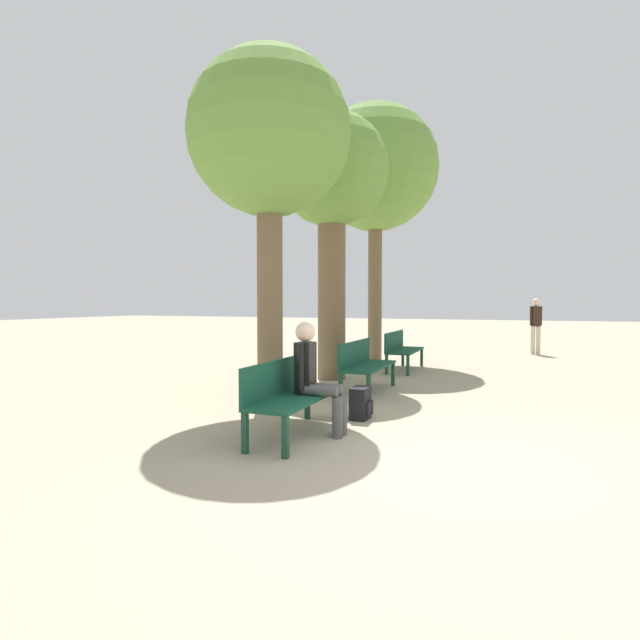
{
  "coord_description": "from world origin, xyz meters",
  "views": [
    {
      "loc": [
        0.54,
        -4.88,
        1.55
      ],
      "look_at": [
        -3.99,
        6.59,
        1.1
      ],
      "focal_mm": 28.0,
      "sensor_mm": 36.0,
      "label": 1
    }
  ],
  "objects_px": {
    "tree_row_2": "(375,170)",
    "tree_row_1": "(332,180)",
    "tree_row_0": "(269,139)",
    "bench_row_1": "(363,362)",
    "bench_row_2": "(401,347)",
    "person_seated": "(315,374)",
    "pedestrian_near": "(536,322)",
    "bench_row_0": "(290,391)",
    "backpack": "(361,403)"
  },
  "relations": [
    {
      "from": "bench_row_1",
      "to": "tree_row_2",
      "type": "distance_m",
      "value": 6.42
    },
    {
      "from": "tree_row_0",
      "to": "tree_row_2",
      "type": "relative_size",
      "value": 0.79
    },
    {
      "from": "tree_row_1",
      "to": "pedestrian_near",
      "type": "distance_m",
      "value": 8.25
    },
    {
      "from": "bench_row_1",
      "to": "bench_row_2",
      "type": "height_order",
      "value": "same"
    },
    {
      "from": "tree_row_0",
      "to": "tree_row_1",
      "type": "bearing_deg",
      "value": 90.0
    },
    {
      "from": "tree_row_2",
      "to": "person_seated",
      "type": "distance_m",
      "value": 8.57
    },
    {
      "from": "bench_row_0",
      "to": "pedestrian_near",
      "type": "distance_m",
      "value": 11.14
    },
    {
      "from": "bench_row_1",
      "to": "tree_row_1",
      "type": "xyz_separation_m",
      "value": [
        -1.03,
        1.22,
        3.47
      ]
    },
    {
      "from": "bench_row_0",
      "to": "bench_row_1",
      "type": "height_order",
      "value": "same"
    },
    {
      "from": "bench_row_1",
      "to": "person_seated",
      "type": "relative_size",
      "value": 1.31
    },
    {
      "from": "tree_row_1",
      "to": "person_seated",
      "type": "height_order",
      "value": "tree_row_1"
    },
    {
      "from": "backpack",
      "to": "bench_row_1",
      "type": "bearing_deg",
      "value": 105.65
    },
    {
      "from": "bench_row_2",
      "to": "person_seated",
      "type": "relative_size",
      "value": 1.31
    },
    {
      "from": "tree_row_1",
      "to": "backpack",
      "type": "distance_m",
      "value": 5.15
    },
    {
      "from": "bench_row_1",
      "to": "tree_row_2",
      "type": "xyz_separation_m",
      "value": [
        -1.03,
        4.5,
        4.47
      ]
    },
    {
      "from": "tree_row_0",
      "to": "tree_row_1",
      "type": "height_order",
      "value": "tree_row_1"
    },
    {
      "from": "tree_row_2",
      "to": "tree_row_1",
      "type": "bearing_deg",
      "value": -90.0
    },
    {
      "from": "bench_row_1",
      "to": "tree_row_0",
      "type": "height_order",
      "value": "tree_row_0"
    },
    {
      "from": "backpack",
      "to": "tree_row_2",
      "type": "bearing_deg",
      "value": 103.74
    },
    {
      "from": "bench_row_0",
      "to": "tree_row_2",
      "type": "bearing_deg",
      "value": 97.86
    },
    {
      "from": "bench_row_2",
      "to": "tree_row_0",
      "type": "relative_size",
      "value": 0.33
    },
    {
      "from": "tree_row_2",
      "to": "pedestrian_near",
      "type": "bearing_deg",
      "value": 39.28
    },
    {
      "from": "bench_row_1",
      "to": "backpack",
      "type": "bearing_deg",
      "value": -74.35
    },
    {
      "from": "bench_row_2",
      "to": "pedestrian_near",
      "type": "relative_size",
      "value": 1.04
    },
    {
      "from": "bench_row_2",
      "to": "backpack",
      "type": "relative_size",
      "value": 4.09
    },
    {
      "from": "person_seated",
      "to": "pedestrian_near",
      "type": "xyz_separation_m",
      "value": [
        2.72,
        10.58,
        0.25
      ]
    },
    {
      "from": "bench_row_1",
      "to": "tree_row_1",
      "type": "height_order",
      "value": "tree_row_1"
    },
    {
      "from": "bench_row_1",
      "to": "tree_row_2",
      "type": "relative_size",
      "value": 0.26
    },
    {
      "from": "bench_row_0",
      "to": "tree_row_0",
      "type": "relative_size",
      "value": 0.33
    },
    {
      "from": "tree_row_0",
      "to": "bench_row_1",
      "type": "bearing_deg",
      "value": 55.01
    },
    {
      "from": "bench_row_1",
      "to": "backpack",
      "type": "xyz_separation_m",
      "value": [
        0.53,
        -1.9,
        -0.31
      ]
    },
    {
      "from": "bench_row_0",
      "to": "tree_row_0",
      "type": "bearing_deg",
      "value": 124.6
    },
    {
      "from": "tree_row_2",
      "to": "bench_row_2",
      "type": "bearing_deg",
      "value": -56.01
    },
    {
      "from": "bench_row_2",
      "to": "bench_row_1",
      "type": "bearing_deg",
      "value": -90.0
    },
    {
      "from": "tree_row_0",
      "to": "bench_row_0",
      "type": "bearing_deg",
      "value": -55.4
    },
    {
      "from": "tree_row_1",
      "to": "pedestrian_near",
      "type": "bearing_deg",
      "value": 58.62
    },
    {
      "from": "bench_row_2",
      "to": "person_seated",
      "type": "height_order",
      "value": "person_seated"
    },
    {
      "from": "tree_row_2",
      "to": "person_seated",
      "type": "bearing_deg",
      "value": -80.11
    },
    {
      "from": "bench_row_0",
      "to": "bench_row_2",
      "type": "xyz_separation_m",
      "value": [
        0.0,
        5.94,
        0.0
      ]
    },
    {
      "from": "bench_row_0",
      "to": "bench_row_1",
      "type": "relative_size",
      "value": 1.0
    },
    {
      "from": "tree_row_0",
      "to": "backpack",
      "type": "relative_size",
      "value": 12.56
    },
    {
      "from": "person_seated",
      "to": "pedestrian_near",
      "type": "distance_m",
      "value": 10.93
    },
    {
      "from": "bench_row_2",
      "to": "backpack",
      "type": "xyz_separation_m",
      "value": [
        0.53,
        -4.88,
        -0.31
      ]
    },
    {
      "from": "tree_row_0",
      "to": "tree_row_2",
      "type": "bearing_deg",
      "value": 90.0
    },
    {
      "from": "bench_row_2",
      "to": "tree_row_1",
      "type": "height_order",
      "value": "tree_row_1"
    },
    {
      "from": "bench_row_1",
      "to": "backpack",
      "type": "distance_m",
      "value": 2.0
    },
    {
      "from": "bench_row_0",
      "to": "bench_row_2",
      "type": "relative_size",
      "value": 1.0
    },
    {
      "from": "pedestrian_near",
      "to": "bench_row_1",
      "type": "bearing_deg",
      "value": -110.86
    },
    {
      "from": "tree_row_2",
      "to": "backpack",
      "type": "xyz_separation_m",
      "value": [
        1.57,
        -6.41,
        -4.77
      ]
    },
    {
      "from": "bench_row_0",
      "to": "bench_row_1",
      "type": "xyz_separation_m",
      "value": [
        0.0,
        2.97,
        0.0
      ]
    }
  ]
}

